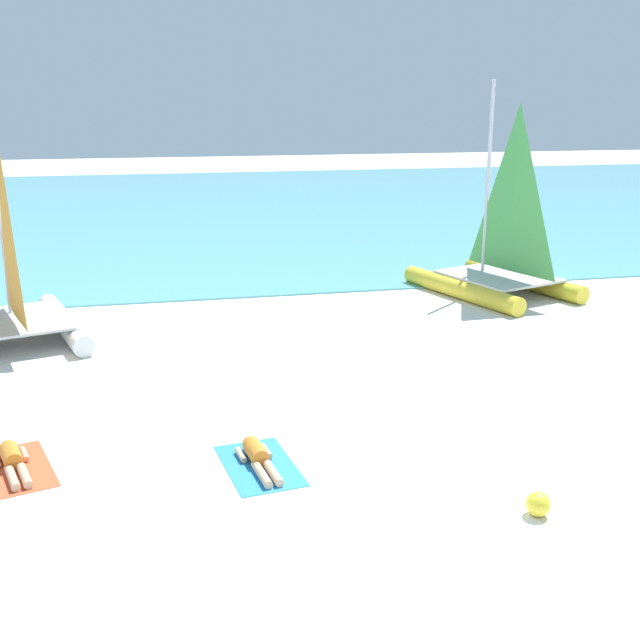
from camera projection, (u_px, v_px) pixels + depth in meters
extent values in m
plane|color=white|center=(285.00, 319.00, 21.13)|extent=(120.00, 120.00, 0.00)
cube|color=#5BB2C1|center=(213.00, 207.00, 42.21)|extent=(120.00, 40.00, 0.05)
cylinder|color=yellow|center=(461.00, 289.00, 23.20)|extent=(2.05, 4.75, 0.55)
cylinder|color=yellow|center=(522.00, 280.00, 24.45)|extent=(2.05, 4.75, 0.55)
cube|color=silver|center=(498.00, 276.00, 23.55)|extent=(3.38, 3.73, 0.07)
cylinder|color=silver|center=(488.00, 179.00, 23.33)|extent=(0.11, 0.11, 5.74)
pyramid|color=#4CA54C|center=(515.00, 189.00, 22.44)|extent=(0.87, 2.42, 4.82)
cylinder|color=white|center=(65.00, 323.00, 19.82)|extent=(1.77, 4.52, 0.52)
cube|color=silver|center=(15.00, 320.00, 19.01)|extent=(3.10, 3.46, 0.07)
pyramid|color=orange|center=(6.00, 220.00, 17.96)|extent=(0.73, 2.31, 4.55)
cube|color=#EA5933|center=(14.00, 469.00, 12.60)|extent=(1.60, 2.14, 0.01)
cylinder|color=orange|center=(11.00, 456.00, 12.73)|extent=(0.47, 0.68, 0.30)
sphere|color=#D8AD84|center=(7.00, 446.00, 13.07)|extent=(0.22, 0.22, 0.22)
cylinder|color=#D8AD84|center=(12.00, 478.00, 12.16)|extent=(0.36, 0.79, 0.14)
cylinder|color=#D8AD84|center=(24.00, 475.00, 12.24)|extent=(0.36, 0.79, 0.14)
cylinder|color=#D8AD84|center=(24.00, 454.00, 12.98)|extent=(0.22, 0.46, 0.10)
cube|color=#338CD8|center=(259.00, 465.00, 12.73)|extent=(1.35, 2.03, 0.01)
cylinder|color=orange|center=(256.00, 452.00, 12.86)|extent=(0.38, 0.65, 0.30)
sphere|color=#D8AD84|center=(249.00, 442.00, 13.23)|extent=(0.22, 0.22, 0.22)
cylinder|color=#D8AD84|center=(262.00, 474.00, 12.27)|extent=(0.24, 0.79, 0.14)
cylinder|color=#D8AD84|center=(273.00, 472.00, 12.33)|extent=(0.24, 0.79, 0.14)
cylinder|color=#D8AD84|center=(241.00, 455.00, 12.95)|extent=(0.16, 0.46, 0.10)
cylinder|color=#D8AD84|center=(266.00, 451.00, 13.10)|extent=(0.16, 0.46, 0.10)
sphere|color=yellow|center=(538.00, 504.00, 11.18)|extent=(0.36, 0.36, 0.36)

